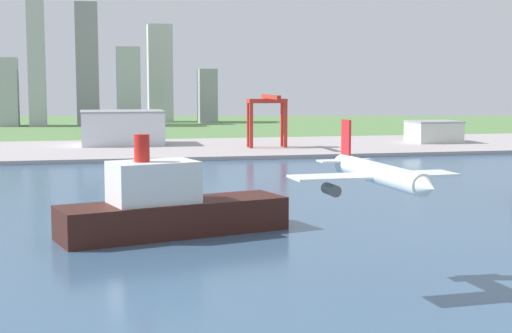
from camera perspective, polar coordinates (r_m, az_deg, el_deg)
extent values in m
plane|color=#567D46|center=(319.84, -7.81, -1.98)|extent=(2400.00, 2400.00, 0.00)
cube|color=#385675|center=(260.82, -6.78, -3.85)|extent=(840.00, 360.00, 0.15)
cube|color=#A49B9C|center=(508.12, -9.50, 1.24)|extent=(840.00, 140.00, 2.50)
cylinder|color=silver|center=(163.46, 9.02, -0.51)|extent=(6.76, 39.97, 4.52)
cone|color=silver|center=(144.17, 12.60, -1.51)|extent=(4.57, 5.21, 4.30)
cube|color=silver|center=(165.34, 8.73, -0.66)|extent=(36.77, 10.78, 0.50)
cube|color=red|center=(179.32, 6.68, 1.73)|extent=(0.77, 4.79, 10.86)
cube|color=silver|center=(179.69, 6.66, 0.44)|extent=(13.31, 5.11, 0.36)
cylinder|color=#4C4F54|center=(169.02, 12.03, -1.43)|extent=(2.80, 5.70, 2.49)
cylinder|color=#4C4F54|center=(160.68, 5.58, -1.72)|extent=(2.80, 5.70, 2.49)
cube|color=#381914|center=(233.00, -6.09, -3.80)|extent=(71.41, 36.65, 10.08)
cube|color=silver|center=(229.05, -7.60, -1.15)|extent=(28.14, 21.94, 12.36)
cylinder|color=red|center=(226.78, -8.45, 1.35)|extent=(4.54, 4.54, 8.07)
cube|color=#B72D23|center=(497.38, -0.36, 3.03)|extent=(2.20, 2.20, 28.99)
cube|color=#B72D23|center=(502.57, 2.19, 3.06)|extent=(2.20, 2.20, 28.99)
cube|color=#B72D23|center=(505.19, -0.55, 3.09)|extent=(2.20, 2.20, 28.99)
cube|color=#B72D23|center=(510.31, 1.96, 3.12)|extent=(2.20, 2.20, 28.99)
cube|color=#B72D23|center=(503.06, 0.82, 4.88)|extent=(25.21, 10.00, 2.80)
cube|color=#B72D23|center=(492.42, 1.11, 5.17)|extent=(2.60, 43.48, 2.60)
cube|color=silver|center=(534.34, -9.87, 2.79)|extent=(54.61, 40.54, 21.95)
cube|color=gray|center=(533.75, -9.89, 4.03)|extent=(55.70, 41.35, 1.20)
cube|color=silver|center=(559.53, 13.01, 2.48)|extent=(32.53, 29.35, 14.02)
cube|color=gray|center=(559.08, 13.03, 3.26)|extent=(33.18, 29.94, 1.20)
cube|color=#A6AAB1|center=(815.95, -18.07, 5.27)|extent=(25.24, 19.96, 68.84)
cube|color=#AFB0B8|center=(814.67, -15.95, 8.04)|extent=(16.33, 26.30, 145.86)
cube|color=gray|center=(832.03, -12.39, 7.45)|extent=(23.26, 17.87, 126.99)
cube|color=#B0B3B8|center=(825.79, -9.42, 5.93)|extent=(24.55, 15.02, 81.17)
cube|color=#B7BCBA|center=(865.61, -7.12, 6.85)|extent=(26.61, 25.50, 107.26)
cube|color=#919598|center=(841.40, -3.62, 5.24)|extent=(19.57, 21.83, 58.41)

